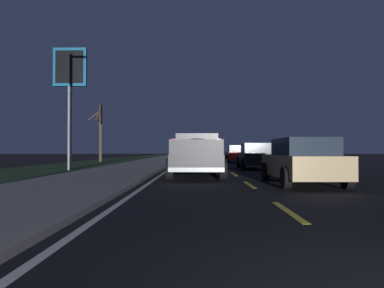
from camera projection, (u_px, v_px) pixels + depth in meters
name	position (u px, v px, depth m)	size (l,w,h in m)	color
ground	(219.00, 164.00, 29.50)	(144.00, 144.00, 0.00)	black
sidewalk_shoulder	(149.00, 163.00, 29.59)	(108.00, 4.00, 0.12)	gray
grass_verge	(87.00, 164.00, 29.68)	(108.00, 6.00, 0.01)	#1E3819
lane_markings	(189.00, 163.00, 31.98)	(108.00, 3.54, 0.01)	yellow
pickup_truck	(197.00, 154.00, 15.75)	(5.43, 2.30, 1.87)	#232328
sedan_blue	(195.00, 156.00, 22.94)	(4.44, 2.09, 1.54)	navy
sedan_red	(237.00, 154.00, 33.24)	(4.44, 2.08, 1.54)	maroon
sedan_tan	(302.00, 161.00, 12.17)	(4.43, 2.07, 1.54)	#9E845B
sedan_black	(256.00, 156.00, 22.24)	(4.44, 2.09, 1.54)	black
gas_price_sign	(70.00, 78.00, 21.05)	(0.27, 1.90, 6.99)	#99999E
bare_tree_far	(100.00, 132.00, 35.20)	(1.60, 1.20, 5.44)	#423323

